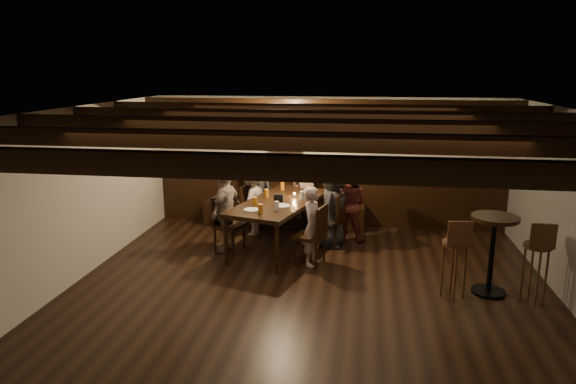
% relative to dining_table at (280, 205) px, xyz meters
% --- Properties ---
extents(room, '(7.00, 7.00, 7.00)m').
position_rel_dining_table_xyz_m(room, '(0.38, 0.22, 0.33)').
color(room, black).
rests_on(room, ground).
extents(dining_table, '(1.52, 2.35, 0.81)m').
position_rel_dining_table_xyz_m(dining_table, '(0.00, 0.00, 0.00)').
color(dining_table, black).
rests_on(dining_table, floor).
extents(chair_left_near, '(0.50, 0.50, 0.89)m').
position_rel_dining_table_xyz_m(chair_left_near, '(-0.57, 0.63, -0.47)').
color(chair_left_near, black).
rests_on(chair_left_near, floor).
extents(chair_left_far, '(0.51, 0.51, 0.91)m').
position_rel_dining_table_xyz_m(chair_left_far, '(-0.81, -0.24, -0.47)').
color(chair_left_far, black).
rests_on(chair_left_far, floor).
extents(chair_right_near, '(0.51, 0.51, 0.91)m').
position_rel_dining_table_xyz_m(chair_right_near, '(0.81, 0.24, -0.47)').
color(chair_right_near, black).
rests_on(chair_right_near, floor).
extents(chair_right_far, '(0.52, 0.52, 0.92)m').
position_rel_dining_table_xyz_m(chair_right_far, '(0.57, -0.63, -0.46)').
color(chair_right_far, black).
rests_on(chair_right_far, floor).
extents(person_bench_left, '(0.75, 0.59, 1.36)m').
position_rel_dining_table_xyz_m(person_bench_left, '(-0.63, 1.11, -0.07)').
color(person_bench_left, '#28282B').
rests_on(person_bench_left, floor).
extents(person_bench_centre, '(0.54, 0.43, 1.30)m').
position_rel_dining_table_xyz_m(person_bench_centre, '(0.28, 1.01, -0.10)').
color(person_bench_centre, gray).
rests_on(person_bench_centre, floor).
extents(person_bench_right, '(0.73, 0.63, 1.28)m').
position_rel_dining_table_xyz_m(person_bench_right, '(1.11, 0.63, -0.10)').
color(person_bench_right, maroon).
rests_on(person_bench_right, floor).
extents(person_left_near, '(0.66, 0.90, 1.25)m').
position_rel_dining_table_xyz_m(person_left_near, '(-0.60, 0.63, -0.12)').
color(person_left_near, '#9E9385').
rests_on(person_left_near, floor).
extents(person_left_far, '(0.53, 0.85, 1.35)m').
position_rel_dining_table_xyz_m(person_left_far, '(-0.84, -0.23, -0.07)').
color(person_left_far, gray).
rests_on(person_left_far, floor).
extents(person_right_near, '(0.58, 0.74, 1.33)m').
position_rel_dining_table_xyz_m(person_right_near, '(0.84, 0.23, -0.08)').
color(person_right_near, black).
rests_on(person_right_near, floor).
extents(person_right_far, '(0.40, 0.50, 1.20)m').
position_rel_dining_table_xyz_m(person_right_far, '(0.60, -0.63, -0.14)').
color(person_right_far, '#B09B95').
rests_on(person_right_far, floor).
extents(pint_a, '(0.07, 0.07, 0.14)m').
position_rel_dining_table_xyz_m(pint_a, '(-0.08, 0.75, 0.14)').
color(pint_a, '#BF7219').
rests_on(pint_a, dining_table).
extents(pint_b, '(0.07, 0.07, 0.14)m').
position_rel_dining_table_xyz_m(pint_b, '(0.41, 0.56, 0.14)').
color(pint_b, '#BF7219').
rests_on(pint_b, dining_table).
extents(pint_c, '(0.07, 0.07, 0.14)m').
position_rel_dining_table_xyz_m(pint_c, '(-0.26, 0.18, 0.14)').
color(pint_c, '#BF7219').
rests_on(pint_c, dining_table).
extents(pint_d, '(0.07, 0.07, 0.14)m').
position_rel_dining_table_xyz_m(pint_d, '(0.34, 0.11, 0.14)').
color(pint_d, silver).
rests_on(pint_d, dining_table).
extents(pint_e, '(0.07, 0.07, 0.14)m').
position_rel_dining_table_xyz_m(pint_e, '(-0.33, -0.38, 0.14)').
color(pint_e, '#BF7219').
rests_on(pint_e, dining_table).
extents(pint_f, '(0.07, 0.07, 0.14)m').
position_rel_dining_table_xyz_m(pint_f, '(0.05, -0.58, 0.14)').
color(pint_f, silver).
rests_on(pint_f, dining_table).
extents(pint_g, '(0.07, 0.07, 0.14)m').
position_rel_dining_table_xyz_m(pint_g, '(-0.17, -0.78, 0.14)').
color(pint_g, '#BF7219').
rests_on(pint_g, dining_table).
extents(plate_near, '(0.24, 0.24, 0.01)m').
position_rel_dining_table_xyz_m(plate_near, '(-0.33, -0.63, 0.07)').
color(plate_near, white).
rests_on(plate_near, dining_table).
extents(plate_far, '(0.24, 0.24, 0.01)m').
position_rel_dining_table_xyz_m(plate_far, '(0.09, -0.34, 0.07)').
color(plate_far, white).
rests_on(plate_far, dining_table).
extents(condiment_caddy, '(0.15, 0.10, 0.12)m').
position_rel_dining_table_xyz_m(condiment_caddy, '(-0.01, -0.05, 0.13)').
color(condiment_caddy, black).
rests_on(condiment_caddy, dining_table).
extents(candle, '(0.05, 0.05, 0.05)m').
position_rel_dining_table_xyz_m(candle, '(0.20, 0.26, 0.09)').
color(candle, beige).
rests_on(candle, dining_table).
extents(high_top_table, '(0.60, 0.60, 1.06)m').
position_rel_dining_table_xyz_m(high_top_table, '(3.01, -1.31, -0.05)').
color(high_top_table, black).
rests_on(high_top_table, floor).
extents(bar_stool_left, '(0.34, 0.36, 1.08)m').
position_rel_dining_table_xyz_m(bar_stool_left, '(2.52, -1.52, -0.35)').
color(bar_stool_left, '#3A2312').
rests_on(bar_stool_left, floor).
extents(bar_stool_right, '(0.34, 0.35, 1.08)m').
position_rel_dining_table_xyz_m(bar_stool_right, '(3.51, -1.47, -0.35)').
color(bar_stool_right, '#3A2312').
rests_on(bar_stool_right, floor).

